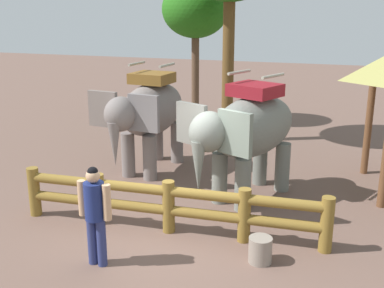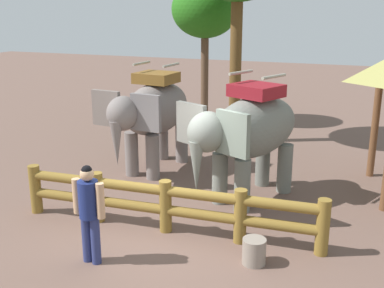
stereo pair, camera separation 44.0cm
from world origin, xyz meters
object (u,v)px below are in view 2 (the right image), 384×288
object	(u,v)px
elephant_near_left	(153,112)
tree_back_center	(205,11)
log_fence	(165,203)
tourist_woman_in_black	(89,207)
feed_bucket	(254,251)
elephant_center	(249,131)

from	to	relation	value
elephant_near_left	tree_back_center	xyz separation A→B (m)	(-0.58, 5.65, 2.50)
log_fence	elephant_near_left	size ratio (longest dim) A/B	1.83
log_fence	tourist_woman_in_black	size ratio (longest dim) A/B	3.49
log_fence	tree_back_center	size ratio (longest dim) A/B	1.19
log_fence	feed_bucket	world-z (taller)	log_fence
tree_back_center	feed_bucket	size ratio (longest dim) A/B	11.29
log_fence	feed_bucket	bearing A→B (deg)	-16.90
elephant_center	log_fence	bearing A→B (deg)	-116.77
tourist_woman_in_black	feed_bucket	world-z (taller)	tourist_woman_in_black
elephant_near_left	tree_back_center	world-z (taller)	tree_back_center
elephant_near_left	feed_bucket	bearing A→B (deg)	-45.51
log_fence	tree_back_center	distance (m)	9.79
log_fence	elephant_near_left	distance (m)	3.78
tourist_woman_in_black	elephant_near_left	bearing A→B (deg)	102.77
tree_back_center	elephant_center	bearing A→B (deg)	-62.90
elephant_near_left	tree_back_center	size ratio (longest dim) A/B	0.65
log_fence	tourist_woman_in_black	distance (m)	1.74
elephant_center	tourist_woman_in_black	size ratio (longest dim) A/B	1.93
elephant_center	tourist_woman_in_black	bearing A→B (deg)	-115.92
elephant_center	tourist_woman_in_black	world-z (taller)	elephant_center
tourist_woman_in_black	log_fence	bearing A→B (deg)	65.28
feed_bucket	log_fence	bearing A→B (deg)	163.10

